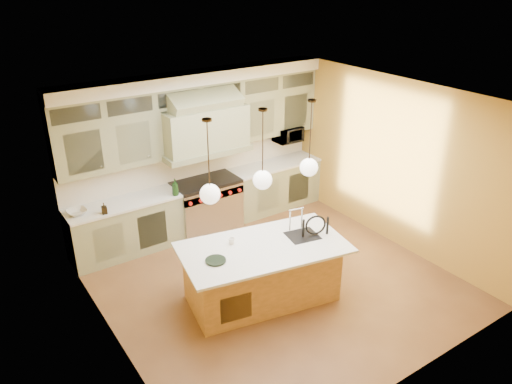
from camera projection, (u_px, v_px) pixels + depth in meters
floor at (274, 282)px, 7.82m from camera, size 5.00×5.00×0.00m
ceiling at (278, 100)px, 6.61m from camera, size 5.00×5.00×0.00m
wall_back at (195, 150)px, 9.09m from camera, size 5.00×0.00×5.00m
wall_front at (414, 281)px, 5.33m from camera, size 5.00×0.00×5.00m
wall_left at (107, 249)px, 5.94m from camera, size 0.00×5.00×5.00m
wall_right at (394, 163)px, 8.49m from camera, size 0.00×5.00×5.00m
back_cabinetry at (202, 155)px, 8.90m from camera, size 5.00×0.77×2.90m
range at (206, 204)px, 9.23m from camera, size 1.20×0.74×0.96m
kitchen_island at (262, 271)px, 7.24m from camera, size 2.53×1.66×1.35m
counter_stool at (318, 252)px, 7.26m from camera, size 0.56×0.56×1.25m
microwave at (288, 134)px, 9.90m from camera, size 0.54×0.37×0.30m
oil_bottle_a at (175, 187)px, 8.45m from camera, size 0.13×0.13×0.30m
oil_bottle_b at (104, 208)px, 7.85m from camera, size 0.10×0.10×0.18m
fruit_bowl at (77, 212)px, 7.86m from camera, size 0.34×0.34×0.08m
cup at (232, 241)px, 7.06m from camera, size 0.10×0.10×0.09m
pendant_left at (210, 192)px, 6.22m from camera, size 0.26×0.26×1.11m
pendant_center at (262, 178)px, 6.63m from camera, size 0.26×0.26×1.11m
pendant_right at (309, 165)px, 7.03m from camera, size 0.26×0.26×1.11m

